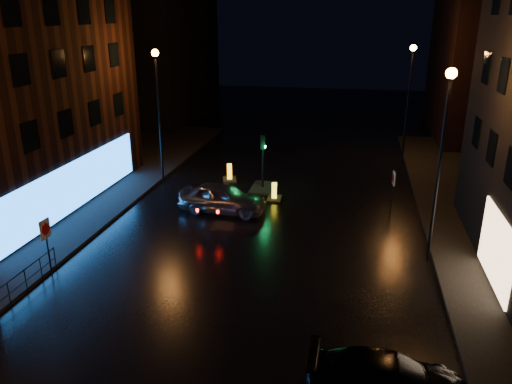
{
  "coord_description": "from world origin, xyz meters",
  "views": [
    {
      "loc": [
        4.25,
        -15.06,
        10.33
      ],
      "look_at": [
        0.07,
        5.6,
        2.8
      ],
      "focal_mm": 35.0,
      "sensor_mm": 36.0,
      "label": 1
    }
  ],
  "objects_px": {
    "road_sign_right": "(393,182)",
    "road_sign_left": "(46,234)",
    "bollard_far": "(230,177)",
    "dark_sedan": "(389,379)",
    "silver_hatchback": "(223,198)",
    "traffic_signal": "(263,181)",
    "bollard_near": "(274,196)"
  },
  "relations": [
    {
      "from": "dark_sedan",
      "to": "road_sign_right",
      "type": "height_order",
      "value": "road_sign_right"
    },
    {
      "from": "traffic_signal",
      "to": "bollard_far",
      "type": "bearing_deg",
      "value": 154.51
    },
    {
      "from": "bollard_near",
      "to": "dark_sedan",
      "type": "bearing_deg",
      "value": -70.76
    },
    {
      "from": "road_sign_left",
      "to": "road_sign_right",
      "type": "bearing_deg",
      "value": 38.0
    },
    {
      "from": "traffic_signal",
      "to": "road_sign_right",
      "type": "distance_m",
      "value": 8.09
    },
    {
      "from": "bollard_far",
      "to": "road_sign_left",
      "type": "xyz_separation_m",
      "value": [
        -4.25,
        -13.66,
        1.6
      ]
    },
    {
      "from": "road_sign_right",
      "to": "road_sign_left",
      "type": "bearing_deg",
      "value": 28.47
    },
    {
      "from": "traffic_signal",
      "to": "silver_hatchback",
      "type": "xyz_separation_m",
      "value": [
        -1.45,
        -4.26,
        0.31
      ]
    },
    {
      "from": "road_sign_left",
      "to": "dark_sedan",
      "type": "bearing_deg",
      "value": -16.53
    },
    {
      "from": "silver_hatchback",
      "to": "road_sign_left",
      "type": "bearing_deg",
      "value": 150.91
    },
    {
      "from": "road_sign_right",
      "to": "bollard_far",
      "type": "bearing_deg",
      "value": -25.45
    },
    {
      "from": "traffic_signal",
      "to": "silver_hatchback",
      "type": "relative_size",
      "value": 0.72
    },
    {
      "from": "bollard_near",
      "to": "road_sign_left",
      "type": "xyz_separation_m",
      "value": [
        -7.73,
        -10.7,
        1.62
      ]
    },
    {
      "from": "silver_hatchback",
      "to": "road_sign_right",
      "type": "distance_m",
      "value": 9.42
    },
    {
      "from": "traffic_signal",
      "to": "road_sign_right",
      "type": "height_order",
      "value": "traffic_signal"
    },
    {
      "from": "bollard_near",
      "to": "bollard_far",
      "type": "xyz_separation_m",
      "value": [
        -3.47,
        2.97,
        0.02
      ]
    },
    {
      "from": "bollard_far",
      "to": "road_sign_right",
      "type": "height_order",
      "value": "road_sign_right"
    },
    {
      "from": "bollard_near",
      "to": "road_sign_right",
      "type": "xyz_separation_m",
      "value": [
        6.67,
        -0.39,
        1.46
      ]
    },
    {
      "from": "bollard_far",
      "to": "road_sign_right",
      "type": "distance_m",
      "value": 10.78
    },
    {
      "from": "bollard_near",
      "to": "bollard_far",
      "type": "distance_m",
      "value": 4.57
    },
    {
      "from": "traffic_signal",
      "to": "bollard_near",
      "type": "relative_size",
      "value": 2.84
    },
    {
      "from": "silver_hatchback",
      "to": "road_sign_right",
      "type": "bearing_deg",
      "value": -73.87
    },
    {
      "from": "dark_sedan",
      "to": "road_sign_left",
      "type": "height_order",
      "value": "road_sign_left"
    },
    {
      "from": "dark_sedan",
      "to": "bollard_near",
      "type": "distance_m",
      "value": 16.41
    },
    {
      "from": "traffic_signal",
      "to": "road_sign_left",
      "type": "distance_m",
      "value": 14.24
    },
    {
      "from": "bollard_far",
      "to": "road_sign_left",
      "type": "distance_m",
      "value": 14.4
    },
    {
      "from": "silver_hatchback",
      "to": "bollard_near",
      "type": "relative_size",
      "value": 3.93
    },
    {
      "from": "bollard_near",
      "to": "road_sign_left",
      "type": "relative_size",
      "value": 0.49
    },
    {
      "from": "bollard_near",
      "to": "road_sign_left",
      "type": "distance_m",
      "value": 13.29
    },
    {
      "from": "silver_hatchback",
      "to": "road_sign_left",
      "type": "distance_m",
      "value": 9.83
    },
    {
      "from": "silver_hatchback",
      "to": "road_sign_left",
      "type": "xyz_separation_m",
      "value": [
        -5.25,
        -8.24,
        1.04
      ]
    },
    {
      "from": "dark_sedan",
      "to": "road_sign_left",
      "type": "bearing_deg",
      "value": 71.14
    }
  ]
}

